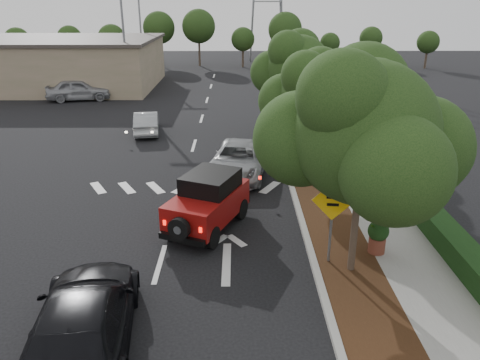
{
  "coord_description": "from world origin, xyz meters",
  "views": [
    {
      "loc": [
        2.32,
        -12.13,
        7.43
      ],
      "look_at": [
        2.42,
        3.0,
        1.51
      ],
      "focal_mm": 35.0,
      "sensor_mm": 36.0,
      "label": 1
    }
  ],
  "objects_px": {
    "silver_suv_ahead": "(239,160)",
    "red_jeep": "(210,200)",
    "speed_hump_sign": "(332,211)",
    "black_suv_oncoming": "(83,320)"
  },
  "relations": [
    {
      "from": "red_jeep",
      "to": "silver_suv_ahead",
      "type": "distance_m",
      "value": 5.18
    },
    {
      "from": "red_jeep",
      "to": "silver_suv_ahead",
      "type": "relative_size",
      "value": 0.77
    },
    {
      "from": "silver_suv_ahead",
      "to": "black_suv_oncoming",
      "type": "distance_m",
      "value": 11.69
    },
    {
      "from": "black_suv_oncoming",
      "to": "red_jeep",
      "type": "bearing_deg",
      "value": -119.37
    },
    {
      "from": "red_jeep",
      "to": "silver_suv_ahead",
      "type": "height_order",
      "value": "red_jeep"
    },
    {
      "from": "red_jeep",
      "to": "speed_hump_sign",
      "type": "distance_m",
      "value": 4.52
    },
    {
      "from": "red_jeep",
      "to": "black_suv_oncoming",
      "type": "bearing_deg",
      "value": -88.64
    },
    {
      "from": "black_suv_oncoming",
      "to": "speed_hump_sign",
      "type": "xyz_separation_m",
      "value": [
        6.12,
        3.52,
        1.0
      ]
    },
    {
      "from": "silver_suv_ahead",
      "to": "red_jeep",
      "type": "bearing_deg",
      "value": -90.87
    },
    {
      "from": "red_jeep",
      "to": "black_suv_oncoming",
      "type": "relative_size",
      "value": 0.74
    }
  ]
}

